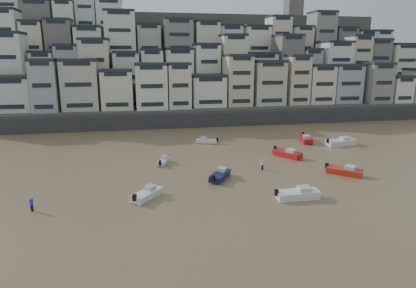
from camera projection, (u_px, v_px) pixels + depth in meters
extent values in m
plane|color=olive|center=(244.00, 282.00, 29.22)|extent=(400.00, 400.00, 0.00)
cube|color=#38383A|center=(208.00, 119.00, 92.68)|extent=(140.00, 3.00, 3.50)
cube|color=#4C4C47|center=(221.00, 113.00, 100.23)|extent=(140.00, 14.00, 4.00)
cube|color=#4C4C47|center=(212.00, 98.00, 110.98)|extent=(140.00, 14.00, 10.00)
cube|color=#4C4C47|center=(205.00, 81.00, 121.48)|extent=(140.00, 14.00, 18.00)
cube|color=#4C4C47|center=(199.00, 68.00, 131.99)|extent=(140.00, 16.00, 26.00)
cube|color=#4C4C47|center=(193.00, 59.00, 144.64)|extent=(140.00, 18.00, 32.00)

